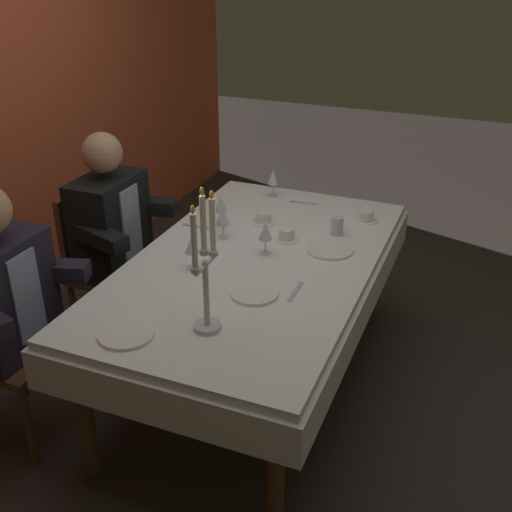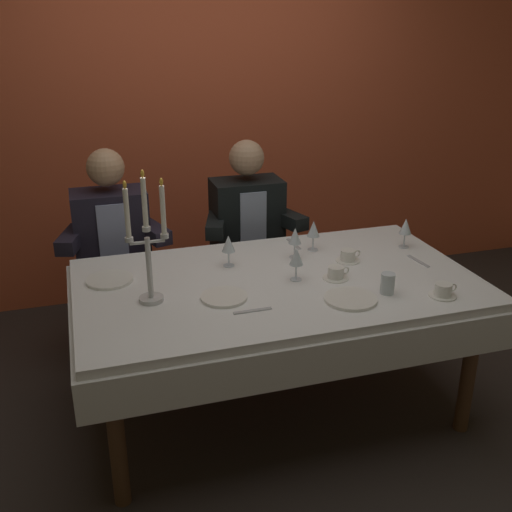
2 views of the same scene
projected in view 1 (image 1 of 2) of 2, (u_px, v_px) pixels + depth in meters
ground_plane at (254, 383)px, 3.33m from camera, size 12.00×12.00×0.00m
dining_table at (254, 282)px, 3.05m from camera, size 1.94×1.14×0.74m
candelabra at (205, 274)px, 2.36m from camera, size 0.19×0.11×0.60m
dinner_plate_0 at (330, 249)px, 3.09m from camera, size 0.24×0.24×0.01m
dinner_plate_1 at (126, 334)px, 2.43m from camera, size 0.22×0.22×0.01m
dinner_plate_2 at (254, 293)px, 2.71m from camera, size 0.21×0.21×0.01m
wine_glass_0 at (221, 205)px, 3.30m from camera, size 0.07×0.07×0.16m
wine_glass_1 at (273, 178)px, 3.67m from camera, size 0.07×0.07×0.16m
wine_glass_2 at (266, 232)px, 3.00m from camera, size 0.07×0.07×0.16m
wine_glass_3 at (192, 246)px, 2.87m from camera, size 0.07×0.07×0.16m
wine_glass_4 at (223, 216)px, 3.17m from camera, size 0.07×0.07×0.16m
water_tumbler_0 at (337, 226)px, 3.23m from camera, size 0.06×0.06×0.10m
coffee_cup_0 at (366, 216)px, 3.39m from camera, size 0.13×0.12×0.06m
coffee_cup_1 at (264, 218)px, 3.37m from camera, size 0.13×0.12×0.06m
coffee_cup_2 at (287, 235)px, 3.19m from camera, size 0.13×0.12×0.06m
fork_0 at (295, 291)px, 2.73m from camera, size 0.17×0.02×0.01m
spoon_1 at (198, 226)px, 3.33m from camera, size 0.03×0.17×0.01m
fork_2 at (304, 203)px, 3.63m from camera, size 0.04×0.17×0.01m
seated_diner_0 at (2, 295)px, 2.71m from camera, size 0.63×0.48×1.24m
seated_diner_1 at (109, 224)px, 3.38m from camera, size 0.63×0.48×1.24m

